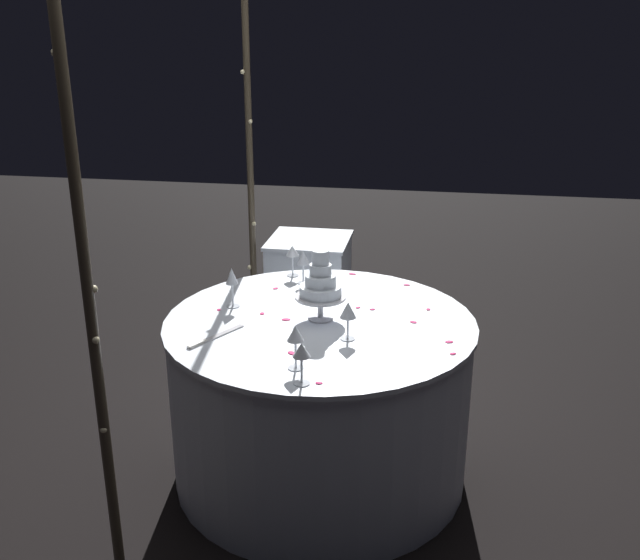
% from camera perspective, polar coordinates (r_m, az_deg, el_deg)
% --- Properties ---
extents(ground_plane, '(12.00, 12.00, 0.00)m').
position_cam_1_polar(ground_plane, '(3.45, 0.00, -14.89)').
color(ground_plane, black).
extents(decorative_arch, '(1.91, 0.06, 2.14)m').
position_cam_1_polar(decorative_arch, '(3.04, -10.36, 8.40)').
color(decorative_arch, '#473D2D').
rests_on(decorative_arch, ground).
extents(main_table, '(1.35, 1.35, 0.76)m').
position_cam_1_polar(main_table, '(3.25, 0.00, -9.38)').
color(main_table, silver).
rests_on(main_table, ground).
extents(side_table, '(0.46, 0.46, 0.79)m').
position_cam_1_polar(side_table, '(4.26, -0.84, -1.80)').
color(side_table, silver).
rests_on(side_table, ground).
extents(tiered_cake, '(0.22, 0.22, 0.31)m').
position_cam_1_polar(tiered_cake, '(3.04, -0.05, -0.39)').
color(tiered_cake, silver).
rests_on(tiered_cake, main_table).
extents(wine_glass_0, '(0.06, 0.06, 0.16)m').
position_cam_1_polar(wine_glass_0, '(2.51, -1.49, -5.81)').
color(wine_glass_0, silver).
rests_on(wine_glass_0, main_table).
extents(wine_glass_1, '(0.06, 0.06, 0.18)m').
position_cam_1_polar(wine_glass_1, '(3.20, -7.05, 0.13)').
color(wine_glass_1, silver).
rests_on(wine_glass_1, main_table).
extents(wine_glass_2, '(0.07, 0.07, 0.16)m').
position_cam_1_polar(wine_glass_2, '(3.58, -2.21, 2.20)').
color(wine_glass_2, silver).
rests_on(wine_glass_2, main_table).
extents(wine_glass_3, '(0.07, 0.07, 0.16)m').
position_cam_1_polar(wine_glass_3, '(2.86, 2.25, -2.53)').
color(wine_glass_3, silver).
rests_on(wine_glass_3, main_table).
extents(wine_glass_4, '(0.06, 0.06, 0.17)m').
position_cam_1_polar(wine_glass_4, '(2.61, -1.97, -4.48)').
color(wine_glass_4, silver).
rests_on(wine_glass_4, main_table).
extents(wine_glass_5, '(0.06, 0.06, 0.17)m').
position_cam_1_polar(wine_glass_5, '(3.48, -1.35, 1.69)').
color(wine_glass_5, silver).
rests_on(wine_glass_5, main_table).
extents(cake_knife, '(0.27, 0.16, 0.01)m').
position_cam_1_polar(cake_knife, '(2.94, -8.57, -4.57)').
color(cake_knife, silver).
rests_on(cake_knife, main_table).
extents(rose_petal_0, '(0.03, 0.03, 0.00)m').
position_cam_1_polar(rose_petal_0, '(3.22, 3.06, -2.20)').
color(rose_petal_0, '#C61951').
rests_on(rose_petal_0, main_table).
extents(rose_petal_1, '(0.03, 0.02, 0.00)m').
position_cam_1_polar(rose_petal_1, '(3.23, 8.64, -2.32)').
color(rose_petal_1, '#C61951').
rests_on(rose_petal_1, main_table).
extents(rose_petal_2, '(0.04, 0.04, 0.00)m').
position_cam_1_polar(rose_petal_2, '(3.64, 2.60, 0.50)').
color(rose_petal_2, '#C61951').
rests_on(rose_petal_2, main_table).
extents(rose_petal_3, '(0.02, 0.03, 0.00)m').
position_cam_1_polar(rose_petal_3, '(3.51, 6.93, -0.39)').
color(rose_petal_3, '#C61951').
rests_on(rose_petal_3, main_table).
extents(rose_petal_4, '(0.03, 0.03, 0.00)m').
position_cam_1_polar(rose_petal_4, '(2.82, 10.56, -5.80)').
color(rose_petal_4, '#C61951').
rests_on(rose_petal_4, main_table).
extents(rose_petal_5, '(0.04, 0.04, 0.00)m').
position_cam_1_polar(rose_petal_5, '(3.28, -0.86, -1.70)').
color(rose_petal_5, '#C61951').
rests_on(rose_petal_5, main_table).
extents(rose_petal_6, '(0.02, 0.03, 0.00)m').
position_cam_1_polar(rose_petal_6, '(2.56, -0.08, -8.22)').
color(rose_petal_6, '#C61951').
rests_on(rose_petal_6, main_table).
extents(rose_petal_7, '(0.03, 0.02, 0.00)m').
position_cam_1_polar(rose_petal_7, '(3.16, -4.64, -2.68)').
color(rose_petal_7, '#C61951').
rests_on(rose_petal_7, main_table).
extents(rose_petal_8, '(0.03, 0.04, 0.00)m').
position_cam_1_polar(rose_petal_8, '(3.08, 7.46, -3.34)').
color(rose_petal_8, '#C61951').
rests_on(rose_petal_8, main_table).
extents(rose_petal_9, '(0.04, 0.03, 0.00)m').
position_cam_1_polar(rose_petal_9, '(3.45, -3.56, -0.67)').
color(rose_petal_9, '#C61951').
rests_on(rose_petal_9, main_table).
extents(rose_petal_10, '(0.03, 0.04, 0.00)m').
position_cam_1_polar(rose_petal_10, '(2.92, 10.27, -4.87)').
color(rose_petal_10, '#C61951').
rests_on(rose_petal_10, main_table).
extents(rose_petal_11, '(0.04, 0.05, 0.00)m').
position_cam_1_polar(rose_petal_11, '(2.78, -2.26, -5.84)').
color(rose_petal_11, '#C61951').
rests_on(rose_petal_11, main_table).
extents(rose_petal_12, '(0.03, 0.04, 0.00)m').
position_cam_1_polar(rose_petal_12, '(3.09, -2.73, -3.16)').
color(rose_petal_12, '#C61951').
rests_on(rose_petal_12, main_table).
extents(rose_petal_13, '(0.03, 0.03, 0.00)m').
position_cam_1_polar(rose_petal_13, '(3.20, 4.20, -2.34)').
color(rose_petal_13, '#C61951').
rests_on(rose_petal_13, main_table).
extents(rose_petal_14, '(0.03, 0.02, 0.00)m').
position_cam_1_polar(rose_petal_14, '(3.22, -8.07, -2.36)').
color(rose_petal_14, '#C61951').
rests_on(rose_petal_14, main_table).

